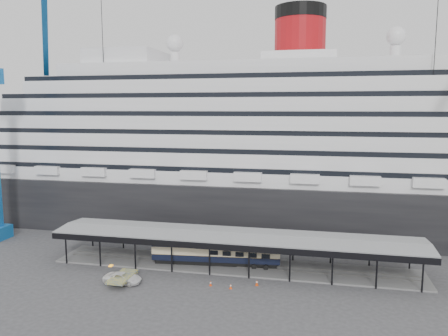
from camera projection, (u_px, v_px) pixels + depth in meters
The scene contains 8 objects.
ground at pixel (228, 279), 62.14m from camera, with size 200.00×200.00×0.00m, color #38383B.
cruise_ship at pixel (259, 136), 90.64m from camera, with size 130.00×30.00×43.90m.
platform_canopy at pixel (234, 252), 66.66m from camera, with size 56.00×9.18×5.30m.
port_truck at pixel (123, 278), 60.55m from camera, with size 2.43×5.27×1.46m, color white.
pullman_carriage at pixel (216, 250), 67.26m from camera, with size 19.82×4.35×19.31m.
traffic_cone_left at pixel (231, 286), 58.73m from camera, with size 0.46×0.46×0.70m.
traffic_cone_mid at pixel (211, 283), 59.71m from camera, with size 0.45×0.45×0.70m.
traffic_cone_right at pixel (257, 283), 59.80m from camera, with size 0.45×0.45×0.83m.
Camera 1 is at (11.91, -58.22, 24.09)m, focal length 35.00 mm.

